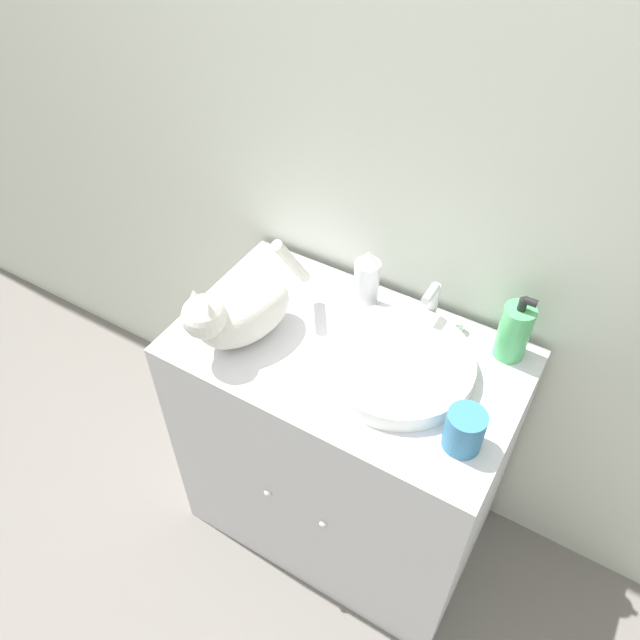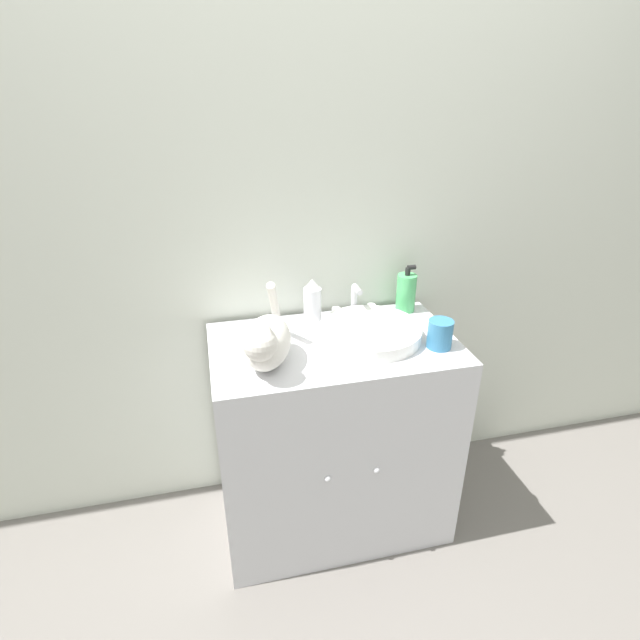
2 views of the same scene
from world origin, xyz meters
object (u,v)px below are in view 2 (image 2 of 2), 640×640
at_px(soap_bottle, 406,292).
at_px(cat, 266,341).
at_px(cup, 440,334).
at_px(spray_bottle, 312,302).

bearing_deg(soap_bottle, cat, -153.78).
distance_m(cat, soap_bottle, 0.64).
bearing_deg(cup, soap_bottle, 90.05).
bearing_deg(cup, spray_bottle, 143.63).
bearing_deg(spray_bottle, cup, -36.37).
distance_m(soap_bottle, spray_bottle, 0.37).
xyz_separation_m(cat, cup, (0.58, -0.01, -0.04)).
bearing_deg(cat, soap_bottle, 133.90).
height_order(cat, cup, cat).
bearing_deg(cat, spray_bottle, 159.50).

